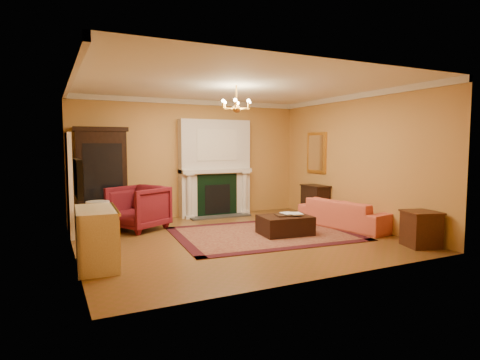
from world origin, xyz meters
TOP-DOWN VIEW (x-y plane):
  - floor at (0.00, 0.00)m, footprint 6.00×5.50m
  - ceiling at (0.00, 0.00)m, footprint 6.00×5.50m
  - wall_back at (0.00, 2.76)m, footprint 6.00×0.02m
  - wall_front at (0.00, -2.76)m, footprint 6.00×0.02m
  - wall_left at (-3.01, 0.00)m, footprint 0.02×5.50m
  - wall_right at (3.01, 0.00)m, footprint 0.02×5.50m
  - fireplace at (0.60, 2.57)m, footprint 1.90×0.70m
  - crown_molding at (0.00, 0.96)m, footprint 6.00×5.50m
  - doorway at (-2.95, 1.70)m, footprint 0.08×1.05m
  - tv_panel at (-2.95, -0.60)m, footprint 0.09×0.95m
  - gilt_mirror at (2.97, 1.40)m, footprint 0.06×0.76m
  - chandelier at (-0.00, 0.00)m, footprint 0.63×0.55m
  - oriental_rug at (0.65, 0.06)m, footprint 3.82×2.99m
  - china_cabinet at (-2.24, 2.49)m, footprint 1.10×0.55m
  - wingback_armchair at (-1.60, 1.64)m, footprint 1.35×1.38m
  - pedestal_table at (-2.52, 0.88)m, footprint 0.44×0.44m
  - commode at (-2.73, -0.76)m, footprint 0.62×1.22m
  - coral_sofa at (2.64, -0.15)m, footprint 1.03×2.24m
  - end_table at (2.72, -2.10)m, footprint 0.67×0.67m
  - console_table at (2.78, 1.17)m, footprint 0.42×0.72m
  - leather_ottoman at (1.02, -0.19)m, footprint 1.09×0.84m
  - ottoman_tray at (1.03, -0.20)m, footprint 0.46×0.39m
  - book_a at (0.97, -0.20)m, footprint 0.23×0.03m
  - book_b at (1.11, -0.24)m, footprint 0.23×0.09m
  - topiary_left at (0.06, 2.53)m, footprint 0.17×0.17m
  - topiary_right at (1.26, 2.53)m, footprint 0.17×0.17m

SIDE VIEW (x-z plane):
  - floor at x=0.00m, z-range -0.02..0.00m
  - oriental_rug at x=0.65m, z-range 0.00..0.01m
  - leather_ottoman at x=1.02m, z-range 0.02..0.40m
  - end_table at x=2.72m, z-range 0.00..0.62m
  - console_table at x=2.78m, z-range 0.00..0.80m
  - ottoman_tray at x=1.03m, z-range 0.40..0.42m
  - coral_sofa at x=2.64m, z-range 0.00..0.84m
  - commode at x=-2.73m, z-range 0.00..0.89m
  - pedestal_table at x=-2.52m, z-range 0.06..0.84m
  - wingback_armchair at x=-1.60m, z-range 0.00..1.06m
  - book_a at x=0.97m, z-range 0.42..0.73m
  - book_b at x=1.11m, z-range 0.42..0.74m
  - doorway at x=-2.95m, z-range 0.00..2.10m
  - china_cabinet at x=-2.24m, z-range 0.00..2.16m
  - fireplace at x=0.60m, z-range -0.06..2.44m
  - tv_panel at x=-2.95m, z-range 1.06..1.64m
  - topiary_left at x=0.06m, z-range 1.25..1.70m
  - topiary_right at x=1.26m, z-range 1.25..1.70m
  - wall_back at x=0.00m, z-range 0.00..3.00m
  - wall_front at x=0.00m, z-range 0.00..3.00m
  - wall_left at x=-3.01m, z-range 0.00..3.00m
  - wall_right at x=3.01m, z-range 0.00..3.00m
  - gilt_mirror at x=2.97m, z-range 1.12..2.17m
  - chandelier at x=0.00m, z-range 2.34..2.87m
  - crown_molding at x=0.00m, z-range 2.88..3.00m
  - ceiling at x=0.00m, z-range 3.00..3.02m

